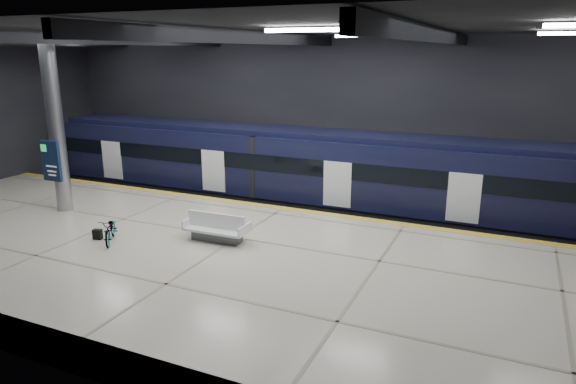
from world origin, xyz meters
The scene contains 10 objects.
ground centered at (0.00, 0.00, 0.00)m, with size 30.00×30.00×0.00m, color black.
room_shell centered at (0.00, 0.00, 5.72)m, with size 30.10×16.10×8.05m.
platform centered at (0.00, -2.50, 0.55)m, with size 30.00×11.00×1.10m, color beige.
safety_strip centered at (0.00, 2.75, 1.11)m, with size 30.00×0.40×0.01m, color gold.
rails centered at (0.00, 5.50, 0.08)m, with size 30.00×1.52×0.16m.
train centered at (0.68, 5.50, 2.06)m, with size 29.40×2.84×3.79m.
bench centered at (-0.49, -1.52, 1.44)m, with size 2.23×0.96×0.97m.
bicycle centered at (-3.69, -3.08, 1.53)m, with size 0.57×1.64×0.86m, color #99999E.
pannier_bag centered at (-4.29, -3.08, 1.28)m, with size 0.30×0.18×0.35m, color black.
info_column centered at (-8.00, -1.03, 4.46)m, with size 0.90×0.78×6.90m.
Camera 1 is at (8.41, -15.49, 7.34)m, focal length 32.00 mm.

